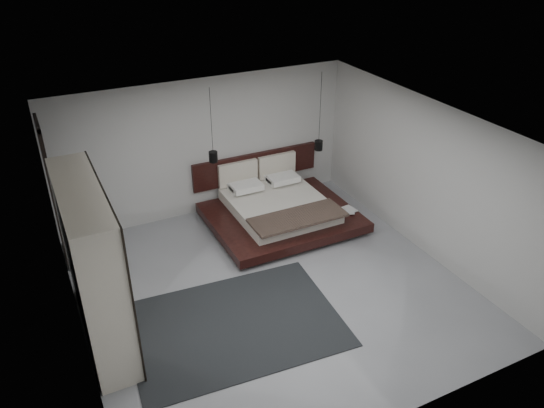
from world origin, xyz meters
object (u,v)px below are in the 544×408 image
bed (278,208)px  wardrobe (93,266)px  pendant_right (319,145)px  rug (235,324)px  lattice_screen (53,194)px  pendant_left (213,156)px

bed → wardrobe: bearing=-155.1°
pendant_right → rug: size_ratio=0.52×
bed → rug: (-1.99, -2.46, -0.28)m
pendant_right → lattice_screen: bearing=178.9°
pendant_right → pendant_left: bearing=-180.0°
rug → lattice_screen: bearing=124.1°
rug → bed: bearing=51.0°
lattice_screen → pendant_left: size_ratio=1.82×
lattice_screen → pendant_left: bearing=-2.0°
bed → rug: 3.18m
lattice_screen → wardrobe: (0.25, -2.29, -0.10)m
wardrobe → rug: bearing=-21.7°
pendant_left → pendant_right: bearing=0.0°
bed → pendant_left: pendant_left is taller
pendant_right → wardrobe: size_ratio=0.66×
pendant_left → bed: bearing=-21.1°
pendant_left → rug: 3.36m
bed → pendant_left: size_ratio=1.96×
bed → pendant_right: (1.15, 0.45, 1.00)m
pendant_right → wardrobe: 5.39m
pendant_left → wardrobe: 3.43m
lattice_screen → pendant_right: (5.18, -0.10, -0.01)m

